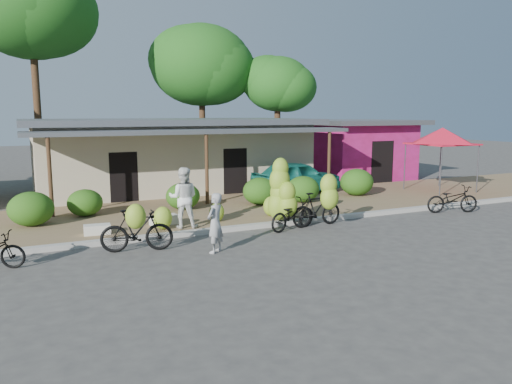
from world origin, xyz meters
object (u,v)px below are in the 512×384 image
Objects in this scene: bike_left at (137,229)px; bystander at (183,198)px; sack_near at (164,220)px; sack_far at (97,229)px; vendor at (215,223)px; tree_far_center at (26,6)px; tree_center_right at (198,63)px; teal_van at (297,177)px; tree_near_right at (274,82)px; bike_center at (286,201)px; bike_far_right at (452,199)px; red_canopy at (442,136)px; bike_right at (320,205)px.

bike_left is 2.54m from bystander.
sack_near is 0.45× the size of bystander.
sack_far is 0.47× the size of vendor.
tree_far_center is 13.20× the size of sack_near.
sack_near is at bearing -16.75° from bike_left.
tree_center_right is 2.07× the size of teal_van.
tree_far_center is 13.53m from tree_near_right.
sack_near is at bearing -119.68° from vendor.
bike_center is 3.21m from bystander.
tree_far_center is 5.56× the size of bike_far_right.
tree_center_right reaches higher than bystander.
tree_center_right is 4.60m from tree_near_right.
tree_center_right reaches higher than tree_near_right.
tree_near_right is at bearing 109.05° from red_canopy.
bike_center is at bearing -98.70° from tree_center_right.
bike_right reaches higher than teal_van.
tree_far_center reaches higher than tree_near_right.
bike_left is 0.46× the size of teal_van.
tree_near_right is at bearing -26.13° from bike_left.
sack_near is at bearing -32.17° from bystander.
sack_far is (-15.30, -1.88, -2.35)m from red_canopy.
sack_far is (-6.65, 1.58, -0.47)m from bike_right.
bike_center is at bearing 170.69° from vendor.
bike_center is at bearing -115.84° from tree_near_right.
bike_right is 4.28m from vendor.
vendor is 2.65m from bystander.
tree_near_right is 14.30m from bike_far_right.
tree_near_right is at bearing 44.66° from sack_far.
tree_center_right is 15.83m from sack_near.
tree_near_right is 3.13× the size of bike_center.
bike_left is at bearing 110.68° from bike_far_right.
teal_van is at bearing -26.63° from bike_right.
tree_center_right is at bearing -26.01° from bike_center.
bike_left is 1.04× the size of bike_right.
vendor is at bearing 104.54° from bike_right.
bike_left is at bearing -64.31° from vendor.
bike_center is at bearing 137.88° from teal_van.
tree_center_right is at bearing 60.15° from sack_far.
bystander reaches higher than bike_right.
bike_center reaches higher than vendor.
bike_far_right is at bearing 149.20° from vendor.
red_canopy is 13.71m from vendor.
bike_center is (6.70, -14.50, -7.97)m from tree_far_center.
sack_far is 0.18× the size of teal_van.
tree_center_right is 4.68× the size of bystander.
sack_near is at bearing 97.65° from bike_far_right.
bystander reaches higher than vendor.
tree_near_right is at bearing -26.57° from tree_center_right.
tree_far_center reaches higher than bike_far_right.
bystander is (2.55, -0.26, 0.80)m from sack_far.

